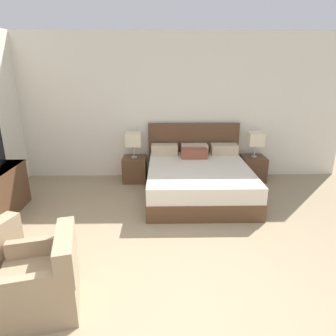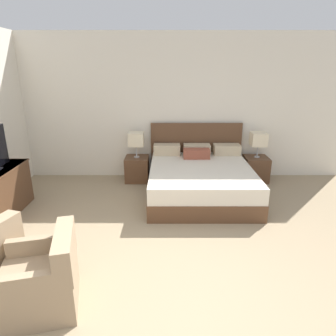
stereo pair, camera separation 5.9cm
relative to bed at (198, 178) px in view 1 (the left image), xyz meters
The scene contains 8 objects.
ground_plane 2.95m from the bed, 100.00° to the right, with size 11.69×11.69×0.00m, color #998466.
wall_back 1.61m from the bed, 116.04° to the left, with size 7.10×0.06×2.85m, color silver.
bed is the anchor object (origin of this frame).
nightstand_left 1.40m from the bed, 149.35° to the left, with size 0.46×0.47×0.49m.
nightstand_right 1.40m from the bed, 30.64° to the left, with size 0.46×0.47×0.49m.
table_lamp_left 1.50m from the bed, 149.30° to the left, with size 0.29×0.29×0.50m.
table_lamp_right 1.51m from the bed, 30.69° to the left, with size 0.29×0.29×0.50m.
armchair_companion 3.21m from the bed, 123.14° to the right, with size 0.83×0.83×0.76m.
Camera 1 is at (-0.13, -2.14, 2.19)m, focal length 32.00 mm.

